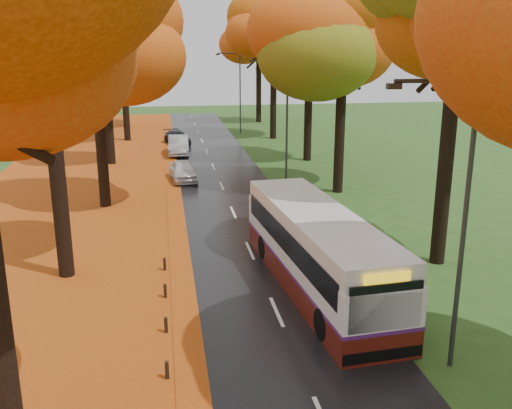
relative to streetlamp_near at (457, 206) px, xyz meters
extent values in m
cube|color=black|center=(-3.95, 17.00, -4.69)|extent=(6.50, 90.00, 0.04)
cube|color=silver|center=(-3.95, 17.00, -4.67)|extent=(0.12, 90.00, 0.01)
cube|color=maroon|center=(-12.95, 17.00, -4.70)|extent=(12.00, 90.00, 0.02)
cube|color=#CD6915|center=(-7.00, 17.00, -4.67)|extent=(0.90, 90.00, 0.01)
cylinder|color=black|center=(-11.45, 8.50, -0.14)|extent=(0.60, 0.60, 9.15)
cylinder|color=black|center=(-10.85, 18.50, -0.71)|extent=(0.60, 0.60, 8.00)
ellipsoid|color=#CF6617|center=(-10.85, 18.50, 4.29)|extent=(9.20, 9.20, 7.18)
cylinder|color=black|center=(-11.45, 30.50, -0.43)|extent=(0.60, 0.60, 8.58)
ellipsoid|color=#CF6617|center=(-11.45, 30.50, 4.93)|extent=(8.00, 8.00, 6.24)
cylinder|color=black|center=(-10.85, 41.50, -0.14)|extent=(0.60, 0.60, 9.15)
ellipsoid|color=#CF6617|center=(-10.85, 41.50, 5.58)|extent=(9.20, 9.20, 7.18)
cylinder|color=black|center=(-11.45, 51.50, -0.71)|extent=(0.60, 0.60, 8.00)
ellipsoid|color=#CF6617|center=(-11.45, 51.50, 4.29)|extent=(8.00, 8.00, 6.24)
cylinder|color=black|center=(3.55, 7.50, -0.11)|extent=(0.60, 0.60, 9.22)
cylinder|color=black|center=(2.95, 19.50, -0.62)|extent=(0.60, 0.60, 8.19)
ellipsoid|color=orange|center=(2.95, 19.50, 4.50)|extent=(9.20, 9.20, 7.18)
cylinder|color=black|center=(3.55, 29.50, -0.36)|extent=(0.60, 0.60, 8.70)
ellipsoid|color=orange|center=(3.55, 29.50, 5.08)|extent=(8.20, 8.20, 6.40)
cylinder|color=black|center=(2.95, 40.50, -0.11)|extent=(0.60, 0.60, 9.22)
ellipsoid|color=orange|center=(2.95, 40.50, 5.65)|extent=(9.20, 9.20, 7.18)
cylinder|color=black|center=(3.55, 52.50, -0.62)|extent=(0.60, 0.60, 8.19)
ellipsoid|color=orange|center=(3.55, 52.50, 4.50)|extent=(8.20, 8.20, 6.40)
cube|color=black|center=(-7.65, 0.60, -4.45)|extent=(0.11, 0.11, 0.52)
cube|color=black|center=(-7.65, 3.20, -4.45)|extent=(0.11, 0.11, 0.52)
cube|color=black|center=(-7.65, 5.80, -4.45)|extent=(0.11, 0.11, 0.52)
cube|color=black|center=(-7.65, 8.40, -4.45)|extent=(0.11, 0.11, 0.52)
cylinder|color=#333538|center=(0.25, 0.00, -0.71)|extent=(0.14, 0.14, 8.00)
cylinder|color=#333538|center=(-0.85, 0.00, 3.19)|extent=(2.20, 0.11, 0.11)
cube|color=#333538|center=(-1.95, 0.00, 3.07)|extent=(0.35, 0.18, 0.14)
cylinder|color=#333538|center=(0.25, 22.00, -0.71)|extent=(0.14, 0.14, 8.00)
cylinder|color=#333538|center=(-0.85, 22.00, 3.19)|extent=(2.20, 0.11, 0.11)
cube|color=#333538|center=(-1.95, 22.00, 3.07)|extent=(0.35, 0.18, 0.14)
cylinder|color=#333538|center=(0.25, 44.00, -0.71)|extent=(0.14, 0.14, 8.00)
cylinder|color=#333538|center=(-0.85, 44.00, 3.19)|extent=(2.20, 0.11, 0.11)
cube|color=#333538|center=(-1.95, 44.00, 3.07)|extent=(0.35, 0.18, 0.14)
cube|color=#4E130C|center=(-2.10, 5.77, -4.22)|extent=(3.41, 11.15, 0.90)
cube|color=silver|center=(-2.10, 5.77, -3.13)|extent=(3.41, 11.15, 1.30)
cube|color=silver|center=(-2.10, 5.77, -2.13)|extent=(3.34, 10.93, 0.70)
cube|color=#4C1B60|center=(-2.10, 5.77, -3.73)|extent=(3.43, 11.17, 0.12)
cube|color=black|center=(-2.10, 5.77, -2.73)|extent=(3.37, 10.28, 0.85)
cube|color=black|center=(-1.64, 0.33, -2.93)|extent=(2.19, 0.25, 1.40)
cube|color=yellow|center=(-1.64, 0.33, -2.06)|extent=(1.37, 0.18, 0.28)
cube|color=black|center=(-1.64, 0.35, -4.39)|extent=(2.45, 0.33, 0.35)
cylinder|color=black|center=(-2.91, 1.95, -4.17)|extent=(0.36, 1.02, 1.00)
cylinder|color=black|center=(-0.66, 2.14, -4.17)|extent=(0.36, 1.02, 1.00)
cylinder|color=black|center=(-3.50, 8.95, -4.17)|extent=(0.36, 1.02, 1.00)
cylinder|color=black|center=(-1.26, 9.14, -4.17)|extent=(0.36, 1.02, 1.00)
imported|color=silver|center=(-6.30, 23.91, -4.01)|extent=(1.93, 4.01, 1.32)
imported|color=#9C9FA3|center=(-6.30, 33.38, -3.92)|extent=(1.73, 4.63, 1.51)
imported|color=black|center=(-6.27, 38.38, -4.09)|extent=(2.64, 4.33, 1.17)
camera|label=1|loc=(-7.45, -13.21, 4.04)|focal=40.00mm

